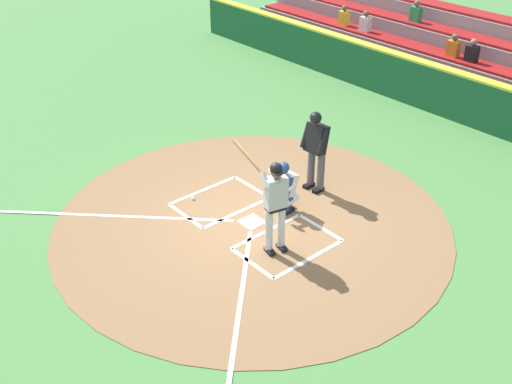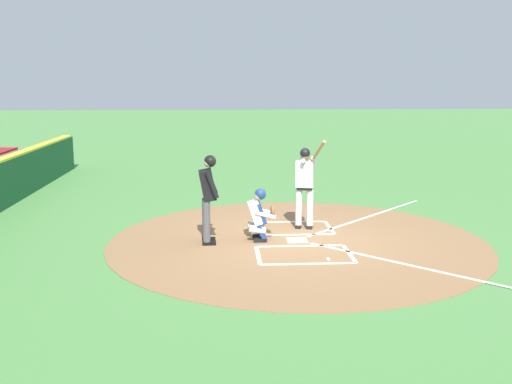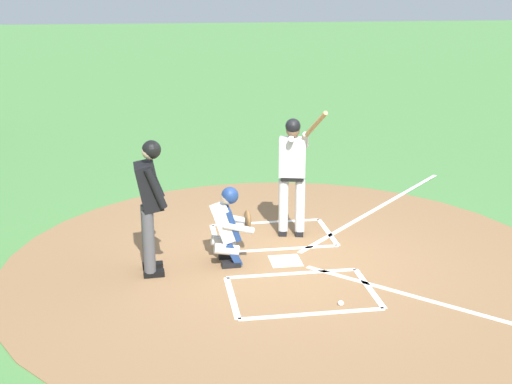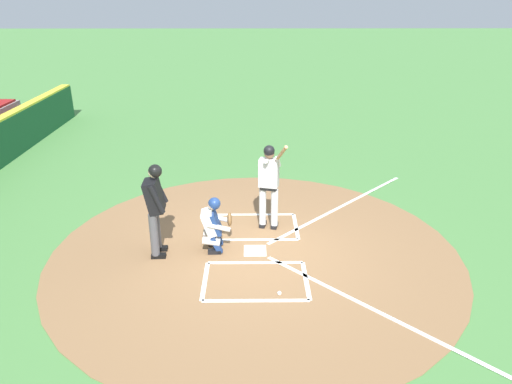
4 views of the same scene
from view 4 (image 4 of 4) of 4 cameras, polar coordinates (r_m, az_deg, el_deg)
ground_plane at (r=9.50m, az=-0.11°, el=-7.12°), size 120.00×120.00×0.00m
dirt_circle at (r=9.50m, az=-0.11°, el=-7.09°), size 8.00×8.00×0.01m
home_plate_and_chalk at (r=9.54m, az=5.22°, el=-6.99°), size 7.93×4.91×0.01m
batter at (r=9.92m, az=1.60°, el=1.31°), size 1.05×0.54×2.13m
catcher at (r=9.32m, az=-5.03°, el=-3.72°), size 0.60×0.60×1.13m
plate_umpire at (r=9.10m, az=-12.02°, el=-1.46°), size 0.59×0.43×1.86m
baseball at (r=8.25m, az=2.82°, el=-12.02°), size 0.07×0.07×0.07m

